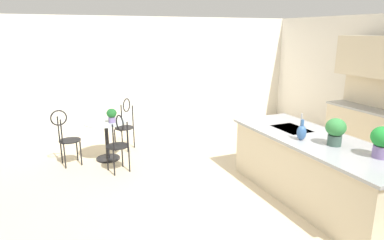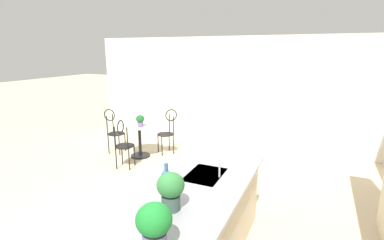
% 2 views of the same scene
% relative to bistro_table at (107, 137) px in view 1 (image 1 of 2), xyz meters
% --- Properties ---
extents(ground_plane, '(40.00, 40.00, 0.00)m').
position_rel_bistro_table_xyz_m(ground_plane, '(2.46, 1.61, -0.45)').
color(ground_plane, beige).
extents(wall_left_window, '(0.12, 7.80, 2.70)m').
position_rel_bistro_table_xyz_m(wall_left_window, '(-1.80, 1.61, 0.90)').
color(wall_left_window, silver).
rests_on(wall_left_window, ground).
extents(kitchen_island, '(2.80, 1.06, 0.92)m').
position_rel_bistro_table_xyz_m(kitchen_island, '(2.76, 2.46, 0.02)').
color(kitchen_island, beige).
rests_on(kitchen_island, ground).
extents(bistro_table, '(0.80, 0.80, 0.74)m').
position_rel_bistro_table_xyz_m(bistro_table, '(0.00, 0.00, 0.00)').
color(bistro_table, black).
rests_on(bistro_table, ground).
extents(chair_near_window, '(0.52, 0.46, 1.04)m').
position_rel_bistro_table_xyz_m(chair_near_window, '(0.70, 0.09, 0.13)').
color(chair_near_window, black).
rests_on(chair_near_window, ground).
extents(chair_by_island, '(0.43, 0.51, 1.04)m').
position_rel_bistro_table_xyz_m(chair_by_island, '(0.01, -0.71, 0.13)').
color(chair_by_island, black).
rests_on(chair_by_island, ground).
extents(chair_toward_desk, '(0.54, 0.54, 1.04)m').
position_rel_bistro_table_xyz_m(chair_toward_desk, '(-0.48, 0.46, 0.13)').
color(chair_toward_desk, black).
rests_on(chair_toward_desk, ground).
extents(sink_faucet, '(0.02, 0.02, 0.22)m').
position_rel_bistro_table_xyz_m(sink_faucet, '(2.21, 2.64, 0.58)').
color(sink_faucet, '#B2B5BA').
rests_on(sink_faucet, kitchen_island).
extents(potted_plant_on_table, '(0.18, 0.18, 0.26)m').
position_rel_bistro_table_xyz_m(potted_plant_on_table, '(0.10, 0.10, 0.44)').
color(potted_plant_on_table, '#7A669E').
rests_on(potted_plant_on_table, bistro_table).
extents(potted_plant_counter_far, '(0.27, 0.27, 0.38)m').
position_rel_bistro_table_xyz_m(potted_plant_counter_far, '(3.61, 2.61, 0.69)').
color(potted_plant_counter_far, '#7A669E').
rests_on(potted_plant_counter_far, kitchen_island).
extents(potted_plant_counter_near, '(0.26, 0.26, 0.36)m').
position_rel_bistro_table_xyz_m(potted_plant_counter_near, '(3.06, 2.45, 0.68)').
color(potted_plant_counter_near, '#385147').
rests_on(potted_plant_counter_near, kitchen_island).
extents(vase_on_counter, '(0.13, 0.13, 0.29)m').
position_rel_bistro_table_xyz_m(vase_on_counter, '(2.71, 2.21, 0.58)').
color(vase_on_counter, '#386099').
rests_on(vase_on_counter, kitchen_island).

